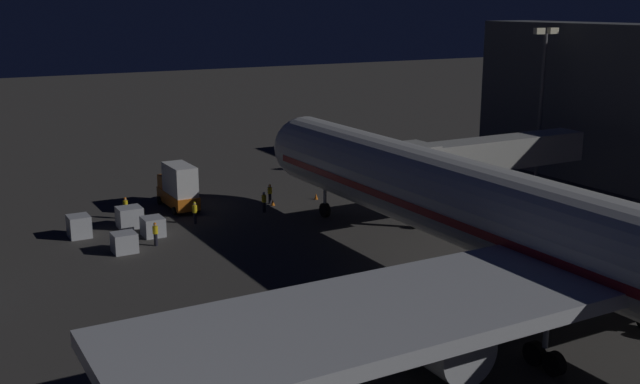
# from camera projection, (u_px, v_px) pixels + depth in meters

# --- Properties ---
(ground_plane) EXTENTS (320.00, 320.00, 0.00)m
(ground_plane) POSITION_uv_depth(u_px,v_px,m) (445.00, 275.00, 49.92)
(ground_plane) COLOR #383533
(airliner_at_gate) EXTENTS (50.66, 69.76, 17.73)m
(airliner_at_gate) POSITION_uv_depth(u_px,v_px,m) (602.00, 252.00, 38.23)
(airliner_at_gate) COLOR silver
(airliner_at_gate) RESTS_ON ground_plane
(jet_bridge) EXTENTS (19.12, 3.40, 6.85)m
(jet_bridge) POSITION_uv_depth(u_px,v_px,m) (475.00, 156.00, 61.70)
(jet_bridge) COLOR #9E9E99
(jet_bridge) RESTS_ON ground_plane
(apron_floodlight_mast) EXTENTS (2.90, 0.50, 15.16)m
(apron_floodlight_mast) POSITION_uv_depth(u_px,v_px,m) (542.00, 92.00, 74.62)
(apron_floodlight_mast) COLOR #59595E
(apron_floodlight_mast) RESTS_ON ground_plane
(cargo_truck_aft) EXTENTS (2.36, 5.84, 4.01)m
(cargo_truck_aft) POSITION_uv_depth(u_px,v_px,m) (178.00, 186.00, 65.57)
(cargo_truck_aft) COLOR orange
(cargo_truck_aft) RESTS_ON ground_plane
(baggage_container_near_belt) EXTENTS (1.59, 1.78, 1.69)m
(baggage_container_near_belt) POSITION_uv_depth(u_px,v_px,m) (79.00, 226.00, 57.82)
(baggage_container_near_belt) COLOR #B7BABF
(baggage_container_near_belt) RESTS_ON ground_plane
(baggage_container_mid_row) EXTENTS (1.57, 1.78, 1.47)m
(baggage_container_mid_row) POSITION_uv_depth(u_px,v_px,m) (153.00, 227.00, 58.14)
(baggage_container_mid_row) COLOR #B7BABF
(baggage_container_mid_row) RESTS_ON ground_plane
(baggage_container_far_row) EXTENTS (1.67, 1.62, 1.43)m
(baggage_container_far_row) POSITION_uv_depth(u_px,v_px,m) (124.00, 243.00, 54.32)
(baggage_container_far_row) COLOR #B7BABF
(baggage_container_far_row) RESTS_ON ground_plane
(baggage_container_spare) EXTENTS (1.89, 1.76, 1.64)m
(baggage_container_spare) POSITION_uv_depth(u_px,v_px,m) (130.00, 217.00, 60.42)
(baggage_container_spare) COLOR #B7BABF
(baggage_container_spare) RESTS_ON ground_plane
(ground_crew_near_nose_gear) EXTENTS (0.40, 0.40, 1.84)m
(ground_crew_near_nose_gear) POSITION_uv_depth(u_px,v_px,m) (195.00, 212.00, 61.30)
(ground_crew_near_nose_gear) COLOR black
(ground_crew_near_nose_gear) RESTS_ON ground_plane
(ground_crew_marshaller_fwd) EXTENTS (0.40, 0.40, 1.79)m
(ground_crew_marshaller_fwd) POSITION_uv_depth(u_px,v_px,m) (155.00, 233.00, 55.67)
(ground_crew_marshaller_fwd) COLOR black
(ground_crew_marshaller_fwd) RESTS_ON ground_plane
(ground_crew_under_port_wing) EXTENTS (0.40, 0.40, 1.78)m
(ground_crew_under_port_wing) POSITION_uv_depth(u_px,v_px,m) (270.00, 193.00, 67.46)
(ground_crew_under_port_wing) COLOR black
(ground_crew_under_port_wing) RESTS_ON ground_plane
(ground_crew_by_tug) EXTENTS (0.40, 0.40, 1.86)m
(ground_crew_by_tug) POSITION_uv_depth(u_px,v_px,m) (126.00, 207.00, 62.65)
(ground_crew_by_tug) COLOR black
(ground_crew_by_tug) RESTS_ON ground_plane
(ground_crew_walking_aft) EXTENTS (0.40, 0.40, 1.80)m
(ground_crew_walking_aft) POSITION_uv_depth(u_px,v_px,m) (264.00, 201.00, 64.64)
(ground_crew_walking_aft) COLOR black
(ground_crew_walking_aft) RESTS_ON ground_plane
(traffic_cone_nose_port) EXTENTS (0.36, 0.36, 0.55)m
(traffic_cone_nose_port) POSITION_uv_depth(u_px,v_px,m) (316.00, 196.00, 69.12)
(traffic_cone_nose_port) COLOR orange
(traffic_cone_nose_port) RESTS_ON ground_plane
(traffic_cone_nose_starboard) EXTENTS (0.36, 0.36, 0.55)m
(traffic_cone_nose_starboard) POSITION_uv_depth(u_px,v_px,m) (273.00, 202.00, 67.03)
(traffic_cone_nose_starboard) COLOR orange
(traffic_cone_nose_starboard) RESTS_ON ground_plane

